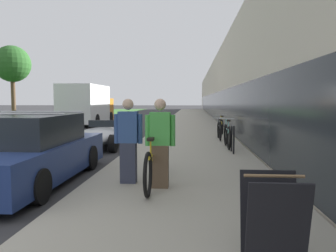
% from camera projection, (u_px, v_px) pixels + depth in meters
% --- Properties ---
extents(sidewalk_slab, '(3.89, 70.00, 0.13)m').
position_uv_depth(sidewalk_slab, '(191.00, 122.00, 24.80)').
color(sidewalk_slab, '#A39E8E').
rests_on(sidewalk_slab, ground).
extents(storefront_facade, '(10.01, 70.00, 5.34)m').
position_uv_depth(storefront_facade, '(263.00, 91.00, 32.02)').
color(storefront_facade, beige).
rests_on(storefront_facade, ground).
extents(lawn_strip, '(5.75, 70.00, 0.03)m').
position_uv_depth(lawn_strip, '(61.00, 119.00, 29.67)').
color(lawn_strip, '#3D7533').
rests_on(lawn_strip, ground).
extents(tandem_bicycle, '(0.52, 2.78, 0.95)m').
position_uv_depth(tandem_bicycle, '(155.00, 162.00, 6.34)').
color(tandem_bicycle, black).
rests_on(tandem_bicycle, sidewalk_slab).
extents(person_rider, '(0.55, 0.22, 1.62)m').
position_uv_depth(person_rider, '(160.00, 143.00, 5.95)').
color(person_rider, brown).
rests_on(person_rider, sidewalk_slab).
extents(person_bystander, '(0.55, 0.22, 1.62)m').
position_uv_depth(person_bystander, '(128.00, 141.00, 6.29)').
color(person_bystander, '#33384C').
rests_on(person_bystander, sidewalk_slab).
extents(bike_rack_hoop, '(0.05, 0.60, 0.84)m').
position_uv_depth(bike_rack_hoop, '(233.00, 136.00, 9.94)').
color(bike_rack_hoop, black).
rests_on(bike_rack_hoop, sidewalk_slab).
extents(cruiser_bike_nearest, '(0.52, 1.83, 0.97)m').
position_uv_depth(cruiser_bike_nearest, '(227.00, 136.00, 11.04)').
color(cruiser_bike_nearest, black).
rests_on(cruiser_bike_nearest, sidewalk_slab).
extents(cruiser_bike_middle, '(0.52, 1.70, 0.87)m').
position_uv_depth(cruiser_bike_middle, '(219.00, 130.00, 13.36)').
color(cruiser_bike_middle, black).
rests_on(cruiser_bike_middle, sidewalk_slab).
extents(cruiser_bike_farthest, '(0.52, 1.69, 0.88)m').
position_uv_depth(cruiser_bike_farthest, '(221.00, 126.00, 15.72)').
color(cruiser_bike_farthest, black).
rests_on(cruiser_bike_farthest, sidewalk_slab).
extents(sandwich_board_sign, '(0.56, 0.56, 0.90)m').
position_uv_depth(sandwich_board_sign, '(273.00, 221.00, 3.11)').
color(sandwich_board_sign, black).
rests_on(sandwich_board_sign, sidewalk_slab).
extents(parked_sedan_curbside, '(1.86, 4.57, 1.49)m').
position_uv_depth(parked_sedan_curbside, '(31.00, 152.00, 6.81)').
color(parked_sedan_curbside, navy).
rests_on(parked_sedan_curbside, ground).
extents(vintage_roadster_curbside, '(1.77, 3.96, 0.97)m').
position_uv_depth(vintage_roadster_curbside, '(100.00, 136.00, 12.00)').
color(vintage_roadster_curbside, silver).
rests_on(vintage_roadster_curbside, ground).
extents(moving_truck, '(2.37, 6.19, 2.75)m').
position_uv_depth(moving_truck, '(87.00, 105.00, 22.73)').
color(moving_truck, orange).
rests_on(moving_truck, ground).
extents(street_tree_far, '(2.41, 2.41, 5.36)m').
position_uv_depth(street_tree_far, '(12.00, 65.00, 21.82)').
color(street_tree_far, brown).
rests_on(street_tree_far, ground).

